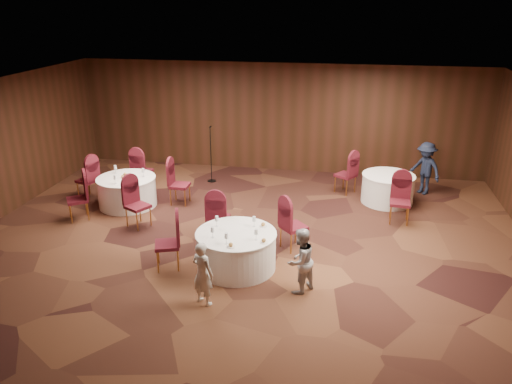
% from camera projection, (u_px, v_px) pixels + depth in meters
% --- Properties ---
extents(ground, '(12.00, 12.00, 0.00)m').
position_uv_depth(ground, '(245.00, 242.00, 10.75)').
color(ground, black).
rests_on(ground, ground).
extents(room_shell, '(12.00, 12.00, 12.00)m').
position_uv_depth(room_shell, '(244.00, 155.00, 10.03)').
color(room_shell, silver).
rests_on(room_shell, ground).
extents(table_main, '(1.56, 1.56, 0.74)m').
position_uv_depth(table_main, '(236.00, 250.00, 9.62)').
color(table_main, white).
rests_on(table_main, ground).
extents(table_left, '(1.46, 1.46, 0.74)m').
position_uv_depth(table_left, '(127.00, 191.00, 12.54)').
color(table_left, white).
rests_on(table_left, ground).
extents(table_right, '(1.33, 1.33, 0.74)m').
position_uv_depth(table_right, '(388.00, 188.00, 12.73)').
color(table_right, white).
rests_on(table_right, ground).
extents(chairs_main, '(3.00, 1.98, 1.00)m').
position_uv_depth(chairs_main, '(228.00, 229.00, 10.21)').
color(chairs_main, '#3C0C15').
rests_on(chairs_main, ground).
extents(chairs_left, '(3.07, 3.00, 1.00)m').
position_uv_depth(chairs_left, '(125.00, 187.00, 12.45)').
color(chairs_left, '#3C0C15').
rests_on(chairs_left, ground).
extents(chairs_right, '(1.91, 2.35, 1.00)m').
position_uv_depth(chairs_right, '(371.00, 188.00, 12.44)').
color(chairs_right, '#3C0C15').
rests_on(chairs_right, ground).
extents(tabletop_main, '(1.14, 1.11, 0.22)m').
position_uv_depth(tabletop_main, '(242.00, 231.00, 9.32)').
color(tabletop_main, silver).
rests_on(tabletop_main, table_main).
extents(tabletop_left, '(0.86, 0.77, 0.22)m').
position_uv_depth(tabletop_left, '(125.00, 175.00, 12.37)').
color(tabletop_left, silver).
rests_on(tabletop_left, table_left).
extents(tabletop_right, '(0.08, 0.08, 0.22)m').
position_uv_depth(tabletop_right, '(398.00, 173.00, 12.27)').
color(tabletop_right, silver).
rests_on(tabletop_right, table_right).
extents(mic_stand, '(0.24, 0.24, 1.61)m').
position_uv_depth(mic_stand, '(211.00, 166.00, 14.16)').
color(mic_stand, black).
rests_on(mic_stand, ground).
extents(woman_a, '(0.50, 0.43, 1.16)m').
position_uv_depth(woman_a, '(203.00, 274.00, 8.40)').
color(woman_a, silver).
rests_on(woman_a, ground).
extents(woman_b, '(0.72, 0.75, 1.22)m').
position_uv_depth(woman_b, '(300.00, 261.00, 8.75)').
color(woman_b, '#ADADB2').
rests_on(woman_b, ground).
extents(man_c, '(1.02, 1.01, 1.41)m').
position_uv_depth(man_c, '(425.00, 168.00, 13.19)').
color(man_c, black).
rests_on(man_c, ground).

